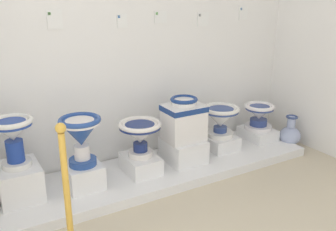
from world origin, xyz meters
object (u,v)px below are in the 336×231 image
Objects in this scene: info_placard_second at (55,19)px; antique_toilet_slender_white at (259,114)px; antique_toilet_tall_cobalt at (184,118)px; info_placard_fifth at (203,19)px; plinth_block_squat_floral at (19,182)px; plinth_block_slender_white at (257,133)px; plinth_block_leftmost at (220,142)px; decorative_vase_spare at (290,135)px; antique_toilet_leftmost at (221,117)px; antique_toilet_pale_glazed at (81,133)px; antique_toilet_broad_patterned at (140,133)px; info_placard_third at (122,21)px; info_placard_sixth at (243,13)px; plinth_block_pale_glazed at (84,176)px; info_placard_fourth at (161,17)px; antique_toilet_squat_floral at (13,134)px; plinth_block_broad_patterned at (141,164)px; plinth_block_tall_cobalt at (183,150)px; stanchion_post_near_left at (70,226)px.

antique_toilet_slender_white is at bearing -8.71° from info_placard_second.
info_placard_fifth is at bearing 39.89° from antique_toilet_tall_cobalt.
antique_toilet_tall_cobalt is at bearing -176.17° from antique_toilet_slender_white.
plinth_block_squat_floral is 2.48× the size of info_placard_second.
plinth_block_squat_floral is 2.54m from plinth_block_slender_white.
plinth_block_leftmost is 0.95× the size of decorative_vase_spare.
antique_toilet_pale_glazed is at bearing -176.66° from antique_toilet_leftmost.
antique_toilet_tall_cobalt reaches higher than antique_toilet_leftmost.
antique_toilet_broad_patterned is 3.16× the size of info_placard_third.
info_placard_sixth is 0.39× the size of decorative_vase_spare.
antique_toilet_pale_glazed is at bearing -178.23° from antique_toilet_broad_patterned.
plinth_block_pale_glazed is at bearing -177.33° from plinth_block_slender_white.
info_placard_fifth is (1.49, -0.00, -0.05)m from info_placard_second.
antique_toilet_pale_glazed is 1.37m from info_placard_fourth.
antique_toilet_tall_cobalt is 3.12× the size of info_placard_fourth.
plinth_block_pale_glazed is 1.52m from antique_toilet_leftmost.
antique_toilet_squat_floral is at bearing 179.70° from plinth_block_leftmost.
plinth_block_broad_patterned is 1.13× the size of antique_toilet_slender_white.
info_placard_third is (0.04, 0.39, 1.25)m from plinth_block_broad_patterned.
decorative_vase_spare is (1.31, -0.15, -0.05)m from plinth_block_tall_cobalt.
plinth_block_tall_cobalt is 1.64m from info_placard_sixth.
antique_toilet_pale_glazed is at bearing -164.34° from info_placard_fifth.
antique_toilet_slender_white is (0.00, 0.00, 0.23)m from plinth_block_slender_white.
info_placard_second is 2.73m from decorative_vase_spare.
info_placard_sixth reaches higher than plinth_block_tall_cobalt.
plinth_block_tall_cobalt is 0.93× the size of antique_toilet_tall_cobalt.
info_placard_third reaches higher than plinth_block_pale_glazed.
info_placard_fourth is at bearing -180.00° from info_placard_sixth.
plinth_block_squat_floral is 3.22× the size of info_placard_third.
antique_toilet_leftmost is (0.00, 0.00, 0.27)m from plinth_block_leftmost.
decorative_vase_spare is at bearing -4.61° from plinth_block_broad_patterned.
info_placard_fourth is at bearing 163.45° from plinth_block_slender_white.
decorative_vase_spare reaches higher than plinth_block_tall_cobalt.
plinth_block_slender_white is 1.34m from info_placard_sixth.
plinth_block_broad_patterned is 1.18m from stanchion_post_near_left.
antique_toilet_leftmost is (0.49, 0.06, 0.23)m from plinth_block_tall_cobalt.
plinth_block_leftmost reaches higher than plinth_block_slender_white.
stanchion_post_near_left is (-2.38, -0.87, -0.10)m from antique_toilet_slender_white.
antique_toilet_pale_glazed is 1.09× the size of antique_toilet_leftmost.
plinth_block_squat_floral is 1.00× the size of antique_toilet_squat_floral.
antique_toilet_slender_white is at bearing 20.00° from stanchion_post_near_left.
info_placard_fifth is (1.47, 0.41, 0.82)m from antique_toilet_pale_glazed.
plinth_block_squat_floral is 1.07× the size of plinth_block_broad_patterned.
antique_toilet_slender_white is at bearing -12.19° from info_placard_third.
antique_toilet_tall_cobalt is 0.44× the size of stanchion_post_near_left.
plinth_block_tall_cobalt is 1.34m from info_placard_fifth.
plinth_block_leftmost is 0.27m from antique_toilet_leftmost.
antique_toilet_leftmost is (0.96, 0.07, -0.04)m from antique_toilet_broad_patterned.
stanchion_post_near_left is at bearing -146.78° from info_placard_fifth.
info_placard_second is 1.69m from stanchion_post_near_left.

